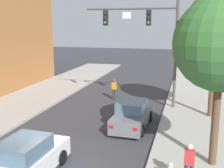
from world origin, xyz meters
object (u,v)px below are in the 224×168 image
Objects in this scene: car_following_white at (26,160)px; pedestrian_sidewalk_right_walker at (189,163)px; car_lead_grey at (132,115)px; traffic_signal_mast at (150,32)px; pedestrian_crossing_road at (114,88)px; street_tree_second at (216,25)px; street_tree_nearest at (221,44)px.

pedestrian_sidewalk_right_walker is (6.11, 0.71, 0.34)m from car_following_white.
traffic_signal_mast is at bearing 85.96° from car_lead_grey.
pedestrian_sidewalk_right_walker is (3.21, -5.87, 0.34)m from car_lead_grey.
traffic_signal_mast is 5.47m from pedestrian_crossing_road.
traffic_signal_mast is 4.57× the size of pedestrian_sidewalk_right_walker.
pedestrian_sidewalk_right_walker is 10.05m from street_tree_second.
traffic_signal_mast is 6.32m from car_lead_grey.
pedestrian_crossing_road is at bearing 125.34° from street_tree_nearest.
pedestrian_sidewalk_right_walker is at bearing -74.08° from traffic_signal_mast.
car_lead_grey is at bearing -94.04° from traffic_signal_mast.
car_lead_grey is 7.39m from street_tree_second.
traffic_signal_mast is at bearing -25.90° from pedestrian_crossing_road.
street_tree_nearest reaches higher than car_following_white.
pedestrian_crossing_road is 12.43m from street_tree_nearest.
car_following_white is at bearing -128.04° from street_tree_second.
street_tree_second is (1.29, 8.74, 4.79)m from pedestrian_sidewalk_right_walker.
pedestrian_sidewalk_right_walker is at bearing -115.50° from street_tree_nearest.
street_tree_second reaches higher than car_following_white.
street_tree_second reaches higher than pedestrian_crossing_road.
car_following_white is 2.62× the size of pedestrian_crossing_road.
pedestrian_sidewalk_right_walker is at bearing -61.36° from car_lead_grey.
street_tree_nearest is at bearing -54.66° from pedestrian_crossing_road.
pedestrian_crossing_road is at bearing 158.14° from street_tree_second.
pedestrian_crossing_road reaches higher than car_following_white.
street_tree_nearest is at bearing 21.22° from car_following_white.
pedestrian_crossing_road is (-2.89, 1.40, -4.43)m from traffic_signal_mast.
street_tree_nearest is (4.18, -3.83, 4.41)m from car_lead_grey.
traffic_signal_mast is at bearing 161.07° from street_tree_second.
pedestrian_crossing_road is at bearing 116.57° from pedestrian_sidewalk_right_walker.
car_lead_grey is (-0.30, -4.30, -4.62)m from traffic_signal_mast.
pedestrian_crossing_road is at bearing 88.52° from car_following_white.
street_tree_second is (7.39, 9.45, 5.13)m from car_following_white.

